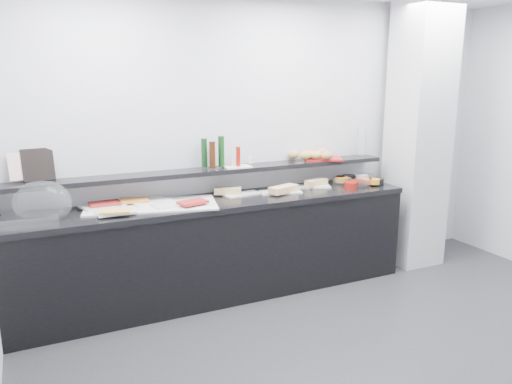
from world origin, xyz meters
name	(u,v)px	position (x,y,z in m)	size (l,w,h in m)	color
ground	(405,372)	(0.00, 0.00, 0.00)	(5.00, 5.00, 0.00)	#2D2D30
back_wall	(274,141)	(0.00, 2.00, 1.35)	(5.00, 0.02, 2.70)	silver
column	(418,137)	(1.50, 1.65, 1.35)	(0.50, 0.50, 2.70)	silver
buffet_cabinet	(219,251)	(-0.70, 1.70, 0.42)	(3.60, 0.60, 0.85)	black
counter_top	(219,203)	(-0.70, 1.70, 0.88)	(3.62, 0.62, 0.05)	black
wall_shelf	(211,171)	(-0.70, 1.88, 1.13)	(3.60, 0.25, 0.04)	black
cloche_base	(31,217)	(-2.22, 1.73, 0.92)	(0.42, 0.28, 0.04)	#AEB0B5
cloche_dome	(43,202)	(-2.13, 1.73, 1.03)	(0.44, 0.29, 0.34)	silver
linen_runner	(152,205)	(-1.29, 1.74, 0.91)	(1.08, 0.51, 0.01)	silver
platter_meat_a	(102,205)	(-1.68, 1.84, 0.92)	(0.33, 0.22, 0.01)	white
food_meat_a	(105,203)	(-1.66, 1.83, 0.94)	(0.25, 0.16, 0.02)	maroon
platter_salmon	(150,201)	(-1.28, 1.83, 0.92)	(0.33, 0.22, 0.01)	white
food_salmon	(134,200)	(-1.42, 1.84, 0.94)	(0.24, 0.15, 0.02)	orange
platter_cheese	(116,212)	(-1.61, 1.59, 0.92)	(0.30, 0.20, 0.01)	white
food_cheese	(115,211)	(-1.62, 1.54, 0.94)	(0.23, 0.15, 0.02)	#EAB85B
platter_meat_b	(169,205)	(-1.16, 1.64, 0.92)	(0.27, 0.18, 0.01)	white
food_meat_b	(193,202)	(-0.98, 1.56, 0.94)	(0.23, 0.15, 0.02)	maroon
sandwich_plate_left	(242,194)	(-0.44, 1.78, 0.91)	(0.34, 0.15, 0.01)	silver
sandwich_food_left	(228,191)	(-0.56, 1.82, 0.94)	(0.24, 0.09, 0.06)	#D4B66F
tongs_left	(237,193)	(-0.49, 1.78, 0.92)	(0.01, 0.01, 0.16)	silver
sandwich_plate_mid	(281,192)	(-0.07, 1.71, 0.91)	(0.39, 0.17, 0.01)	silver
sandwich_food_mid	(283,189)	(-0.07, 1.66, 0.94)	(0.30, 0.11, 0.06)	#DEA974
tongs_mid	(277,193)	(-0.15, 1.63, 0.92)	(0.01, 0.01, 0.16)	#B5B9BC
sandwich_plate_right	(312,187)	(0.32, 1.78, 0.91)	(0.35, 0.15, 0.01)	silver
sandwich_food_right	(316,182)	(0.36, 1.79, 0.94)	(0.25, 0.09, 0.06)	tan
tongs_right	(305,187)	(0.21, 1.74, 0.92)	(0.01, 0.01, 0.16)	#B3B5BA
bowl_glass_fruit	(342,181)	(0.65, 1.76, 0.94)	(0.19, 0.19, 0.07)	white
fill_glass_fruit	(342,179)	(0.67, 1.79, 0.95)	(0.13, 0.13, 0.05)	orange
bowl_black_jam	(349,178)	(0.80, 1.85, 0.94)	(0.14, 0.14, 0.07)	black
fill_black_jam	(340,179)	(0.67, 1.83, 0.95)	(0.10, 0.10, 0.05)	#56140C
bowl_glass_cream	(365,177)	(0.99, 1.83, 0.94)	(0.17, 0.17, 0.07)	silver
fill_glass_cream	(361,177)	(0.92, 1.82, 0.95)	(0.14, 0.14, 0.05)	silver
bowl_red_jam	(350,186)	(0.61, 1.56, 0.94)	(0.12, 0.12, 0.07)	maroon
fill_red_jam	(356,183)	(0.71, 1.61, 0.95)	(0.12, 0.12, 0.05)	#5B180D
bowl_glass_salmon	(360,184)	(0.74, 1.58, 0.94)	(0.17, 0.17, 0.07)	silver
fill_glass_salmon	(366,181)	(0.84, 1.62, 0.95)	(0.12, 0.12, 0.05)	#DC5335
bowl_black_fruit	(377,182)	(0.95, 1.59, 0.94)	(0.13, 0.13, 0.07)	black
fill_black_fruit	(374,181)	(0.91, 1.57, 0.95)	(0.11, 0.11, 0.05)	orange
framed_print	(38,165)	(-2.13, 1.98, 1.28)	(0.24, 0.02, 0.26)	black
print_art	(22,166)	(-2.25, 1.96, 1.28)	(0.20, 0.00, 0.22)	beige
condiment_tray	(237,167)	(-0.46, 1.84, 1.16)	(0.25, 0.15, 0.01)	white
bottle_green_a	(204,153)	(-0.74, 1.93, 1.29)	(0.05, 0.05, 0.26)	#0F3916
bottle_brown	(212,155)	(-0.70, 1.84, 1.28)	(0.05, 0.05, 0.24)	#3B1A0A
bottle_green_b	(221,151)	(-0.60, 1.88, 1.30)	(0.06, 0.06, 0.28)	#103C14
bottle_hot	(238,157)	(-0.45, 1.83, 1.25)	(0.04, 0.04, 0.18)	#A2140B
shaker_salt	(233,162)	(-0.48, 1.89, 1.20)	(0.03, 0.03, 0.07)	white
shaker_pepper	(251,160)	(-0.30, 1.90, 1.20)	(0.03, 0.03, 0.07)	white
bread_tray	(323,159)	(0.49, 1.88, 1.16)	(0.36, 0.25, 0.02)	red
bread_roll_nw	(293,154)	(0.20, 1.96, 1.21)	(0.12, 0.08, 0.08)	tan
bread_roll_n	(308,154)	(0.35, 1.92, 1.21)	(0.16, 0.10, 0.08)	#AB7841
bread_roll_ne	(323,153)	(0.52, 1.93, 1.21)	(0.12, 0.08, 0.08)	#B68E45
bread_roll_sw	(316,155)	(0.38, 1.83, 1.21)	(0.13, 0.08, 0.08)	tan
bread_roll_s	(327,155)	(0.47, 1.77, 1.21)	(0.16, 0.10, 0.08)	#AE6E42
bread_roll_midw	(306,155)	(0.28, 1.86, 1.21)	(0.12, 0.08, 0.08)	tan
bread_roll_mide	(314,155)	(0.37, 1.85, 1.21)	(0.12, 0.08, 0.08)	#C4894A
carafe	(362,142)	(0.97, 1.90, 1.30)	(0.10, 0.10, 0.30)	white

